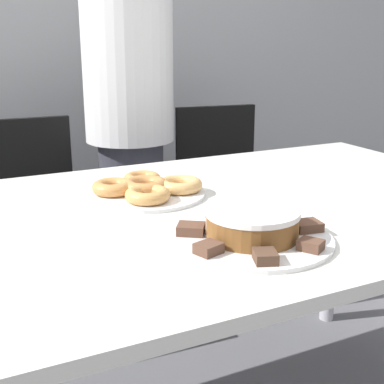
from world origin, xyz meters
name	(u,v)px	position (x,y,z in m)	size (l,w,h in m)	color
wall_back	(53,14)	(0.00, 1.62, 1.30)	(8.00, 0.05, 2.60)	#A8AAAD
table	(204,235)	(0.00, 0.00, 0.70)	(1.82, 1.05, 0.77)	silver
person_standing	(130,129)	(0.15, 0.97, 0.81)	(0.37, 0.37, 1.56)	#383842
office_chair_left	(34,238)	(-0.29, 0.93, 0.41)	(0.46, 0.46, 0.88)	black
office_chair_right	(226,208)	(0.60, 0.93, 0.41)	(0.49, 0.49, 0.88)	black
plate_cake	(252,239)	(-0.02, -0.26, 0.78)	(0.35, 0.35, 0.01)	white
plate_donuts	(145,194)	(-0.10, 0.16, 0.78)	(0.33, 0.33, 0.01)	white
frosted_cake	(252,223)	(-0.02, -0.26, 0.81)	(0.20, 0.20, 0.06)	brown
lamington_0	(218,215)	(-0.03, -0.12, 0.79)	(0.04, 0.05, 0.02)	brown
lamington_1	(191,229)	(-0.13, -0.18, 0.79)	(0.08, 0.07, 0.02)	brown
lamington_2	(209,248)	(-0.14, -0.29, 0.79)	(0.06, 0.05, 0.02)	brown
lamington_3	(265,256)	(-0.06, -0.38, 0.79)	(0.06, 0.06, 0.02)	#513828
lamington_4	(311,245)	(0.05, -0.37, 0.79)	(0.06, 0.06, 0.02)	brown
lamington_5	(307,226)	(0.11, -0.27, 0.79)	(0.07, 0.06, 0.02)	brown
lamington_6	(266,213)	(0.08, -0.17, 0.79)	(0.06, 0.06, 0.02)	brown
donut_0	(145,186)	(-0.10, 0.16, 0.80)	(0.13, 0.13, 0.04)	#C68447
donut_1	(113,187)	(-0.18, 0.19, 0.80)	(0.11, 0.11, 0.04)	#D18E4C
donut_2	(148,195)	(-0.12, 0.08, 0.80)	(0.12, 0.12, 0.03)	tan
donut_3	(180,185)	(-0.01, 0.13, 0.80)	(0.13, 0.13, 0.03)	#E5AD66
donut_4	(142,179)	(-0.07, 0.25, 0.80)	(0.11, 0.11, 0.03)	#D18E4C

